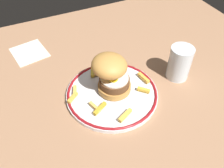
# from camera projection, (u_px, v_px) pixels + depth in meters

# --- Properties ---
(ground_plane) EXTENTS (1.33, 1.02, 0.04)m
(ground_plane) POSITION_uv_depth(u_px,v_px,m) (101.00, 102.00, 0.70)
(ground_plane) COLOR #996E4F
(dinner_plate) EXTENTS (0.26, 0.26, 0.02)m
(dinner_plate) POSITION_uv_depth(u_px,v_px,m) (112.00, 93.00, 0.68)
(dinner_plate) COLOR silver
(dinner_plate) RESTS_ON ground_plane
(burger) EXTENTS (0.14, 0.14, 0.12)m
(burger) POSITION_uv_depth(u_px,v_px,m) (112.00, 74.00, 0.64)
(burger) COLOR #BD833D
(burger) RESTS_ON dinner_plate
(fries_pile) EXTENTS (0.24, 0.23, 0.02)m
(fries_pile) POSITION_uv_depth(u_px,v_px,m) (108.00, 89.00, 0.68)
(fries_pile) COLOR gold
(fries_pile) RESTS_ON dinner_plate
(water_glass) EXTENTS (0.07, 0.07, 0.11)m
(water_glass) POSITION_uv_depth(u_px,v_px,m) (179.00, 64.00, 0.71)
(water_glass) COLOR silver
(water_glass) RESTS_ON ground_plane
(napkin) EXTENTS (0.13, 0.14, 0.00)m
(napkin) POSITION_uv_depth(u_px,v_px,m) (29.00, 52.00, 0.83)
(napkin) COLOR silver
(napkin) RESTS_ON ground_plane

